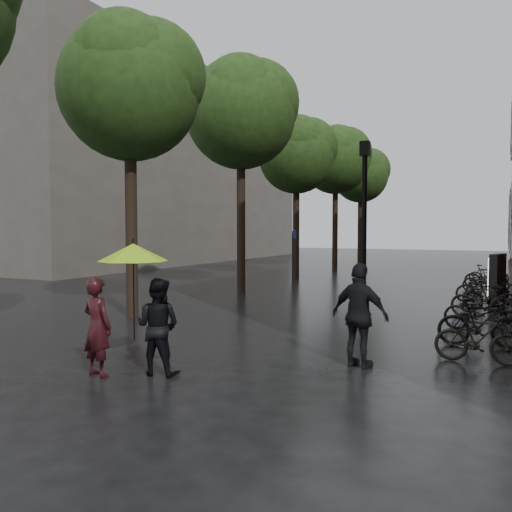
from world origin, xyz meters
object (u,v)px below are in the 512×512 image
Objects in this scene: person_black at (158,326)px; pedestrian_walking at (360,315)px; lamp_post at (364,212)px; ad_lightbox at (497,281)px; parked_bicycles at (485,292)px; person_burgundy at (97,327)px.

pedestrian_walking reaches higher than person_black.
lamp_post is at bearing -113.44° from person_black.
ad_lightbox is at bearing -125.30° from person_black.
lamp_post reaches higher than pedestrian_walking.
parked_bicycles is 5.23m from lamp_post.
person_burgundy is at bearing -105.83° from ad_lightbox.
person_black is at bearing -140.68° from person_burgundy.
person_burgundy is 0.98m from person_black.
person_burgundy is 0.97× the size of ad_lightbox.
lamp_post is (-2.91, -3.61, 2.42)m from parked_bicycles.
parked_bicycles is at bearing -87.00° from pedestrian_walking.
lamp_post is (-3.23, -3.31, 2.04)m from ad_lightbox.
person_burgundy reaches higher than person_black.
person_black is 0.88× the size of pedestrian_walking.
parked_bicycles is (5.48, 10.86, -0.35)m from person_burgundy.
person_burgundy is 12.04m from ad_lightbox.
parked_bicycles is 8.97× the size of ad_lightbox.
lamp_post reaches higher than person_burgundy.
person_burgundy reaches higher than parked_bicycles.
parked_bicycles is at bearing 51.09° from lamp_post.
ad_lightbox reaches higher than person_black.
lamp_post reaches higher than ad_lightbox.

